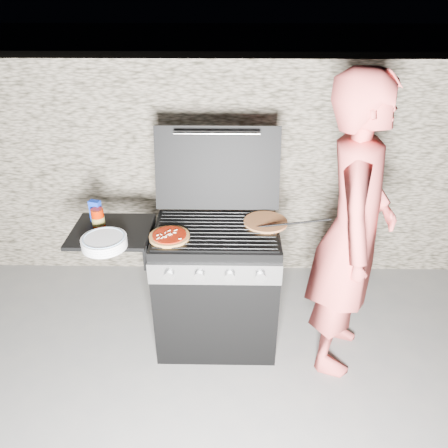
{
  "coord_description": "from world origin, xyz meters",
  "views": [
    {
      "loc": [
        0.09,
        -2.39,
        2.3
      ],
      "look_at": [
        0.05,
        0.0,
        0.95
      ],
      "focal_mm": 35.0,
      "sensor_mm": 36.0,
      "label": 1
    }
  ],
  "objects_px": {
    "gas_grill": "(180,286)",
    "pizza_topped": "(169,236)",
    "person": "(352,233)",
    "sauce_jar": "(98,218)"
  },
  "relations": [
    {
      "from": "gas_grill",
      "to": "pizza_topped",
      "type": "height_order",
      "value": "pizza_topped"
    },
    {
      "from": "gas_grill",
      "to": "person",
      "type": "bearing_deg",
      "value": -6.29
    },
    {
      "from": "sauce_jar",
      "to": "person",
      "type": "height_order",
      "value": "person"
    },
    {
      "from": "pizza_topped",
      "to": "sauce_jar",
      "type": "relative_size",
      "value": 2.01
    },
    {
      "from": "gas_grill",
      "to": "person",
      "type": "relative_size",
      "value": 0.7
    },
    {
      "from": "pizza_topped",
      "to": "sauce_jar",
      "type": "bearing_deg",
      "value": 162.61
    },
    {
      "from": "gas_grill",
      "to": "sauce_jar",
      "type": "bearing_deg",
      "value": 175.43
    },
    {
      "from": "sauce_jar",
      "to": "gas_grill",
      "type": "bearing_deg",
      "value": -4.57
    },
    {
      "from": "sauce_jar",
      "to": "person",
      "type": "bearing_deg",
      "value": -5.74
    },
    {
      "from": "pizza_topped",
      "to": "sauce_jar",
      "type": "xyz_separation_m",
      "value": [
        -0.47,
        0.15,
        0.04
      ]
    }
  ]
}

